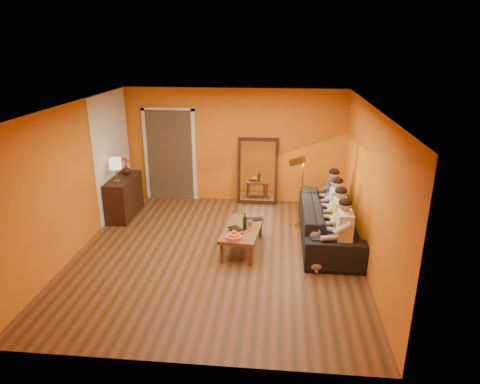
# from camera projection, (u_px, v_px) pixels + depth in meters

# --- Properties ---
(room_shell) EXTENTS (5.00, 5.50, 2.60)m
(room_shell) POSITION_uv_depth(u_px,v_px,m) (220.00, 178.00, 7.52)
(room_shell) COLOR brown
(room_shell) RESTS_ON ground
(white_accent) EXTENTS (0.02, 1.90, 2.58)m
(white_accent) POSITION_uv_depth(u_px,v_px,m) (113.00, 154.00, 9.04)
(white_accent) COLOR white
(white_accent) RESTS_ON wall_left
(doorway_recess) EXTENTS (1.06, 0.30, 2.10)m
(doorway_recess) POSITION_uv_depth(u_px,v_px,m) (171.00, 154.00, 10.04)
(doorway_recess) COLOR #3F2D19
(doorway_recess) RESTS_ON floor
(door_jamb_left) EXTENTS (0.08, 0.06, 2.20)m
(door_jamb_left) POSITION_uv_depth(u_px,v_px,m) (146.00, 155.00, 9.98)
(door_jamb_left) COLOR white
(door_jamb_left) RESTS_ON wall_back
(door_jamb_right) EXTENTS (0.08, 0.06, 2.20)m
(door_jamb_right) POSITION_uv_depth(u_px,v_px,m) (194.00, 156.00, 9.88)
(door_jamb_right) COLOR white
(door_jamb_right) RESTS_ON wall_back
(door_header) EXTENTS (1.22, 0.06, 0.08)m
(door_header) POSITION_uv_depth(u_px,v_px,m) (167.00, 109.00, 9.57)
(door_header) COLOR white
(door_header) RESTS_ON wall_back
(mirror_frame) EXTENTS (0.92, 0.27, 1.51)m
(mirror_frame) POSITION_uv_depth(u_px,v_px,m) (258.00, 171.00, 9.77)
(mirror_frame) COLOR #321B10
(mirror_frame) RESTS_ON floor
(mirror_glass) EXTENTS (0.78, 0.21, 1.35)m
(mirror_glass) POSITION_uv_depth(u_px,v_px,m) (258.00, 171.00, 9.73)
(mirror_glass) COLOR white
(mirror_glass) RESTS_ON mirror_frame
(sideboard) EXTENTS (0.44, 1.18, 0.85)m
(sideboard) POSITION_uv_depth(u_px,v_px,m) (124.00, 197.00, 9.12)
(sideboard) COLOR #321B10
(sideboard) RESTS_ON floor
(table_lamp) EXTENTS (0.24, 0.24, 0.51)m
(table_lamp) POSITION_uv_depth(u_px,v_px,m) (116.00, 170.00, 8.61)
(table_lamp) COLOR beige
(table_lamp) RESTS_ON sideboard
(sofa) EXTENTS (2.59, 1.01, 0.76)m
(sofa) POSITION_uv_depth(u_px,v_px,m) (329.00, 222.00, 8.00)
(sofa) COLOR black
(sofa) RESTS_ON floor
(coffee_table) EXTENTS (0.74, 1.28, 0.42)m
(coffee_table) POSITION_uv_depth(u_px,v_px,m) (242.00, 239.00, 7.70)
(coffee_table) COLOR brown
(coffee_table) RESTS_ON floor
(floor_lamp) EXTENTS (0.36, 0.32, 1.44)m
(floor_lamp) POSITION_uv_depth(u_px,v_px,m) (302.00, 193.00, 8.47)
(floor_lamp) COLOR #AC8532
(floor_lamp) RESTS_ON floor
(dog) EXTENTS (0.40, 0.59, 0.67)m
(dog) POSITION_uv_depth(u_px,v_px,m) (316.00, 249.00, 7.06)
(dog) COLOR #9D7347
(dog) RESTS_ON floor
(person_far_left) EXTENTS (0.70, 0.44, 1.22)m
(person_far_left) POSITION_uv_depth(u_px,v_px,m) (344.00, 233.00, 6.97)
(person_far_left) COLOR beige
(person_far_left) RESTS_ON sofa
(person_mid_left) EXTENTS (0.70, 0.44, 1.22)m
(person_mid_left) POSITION_uv_depth(u_px,v_px,m) (340.00, 220.00, 7.49)
(person_mid_left) COLOR #DCDD49
(person_mid_left) RESTS_ON sofa
(person_mid_right) EXTENTS (0.70, 0.44, 1.22)m
(person_mid_right) POSITION_uv_depth(u_px,v_px,m) (336.00, 208.00, 8.00)
(person_mid_right) COLOR #93B0E3
(person_mid_right) RESTS_ON sofa
(person_far_right) EXTENTS (0.70, 0.44, 1.22)m
(person_far_right) POSITION_uv_depth(u_px,v_px,m) (333.00, 198.00, 8.52)
(person_far_right) COLOR #37373D
(person_far_right) RESTS_ON sofa
(fruit_bowl) EXTENTS (0.26, 0.26, 0.16)m
(fruit_bowl) POSITION_uv_depth(u_px,v_px,m) (234.00, 235.00, 7.19)
(fruit_bowl) COLOR #EA529E
(fruit_bowl) RESTS_ON coffee_table
(wine_bottle) EXTENTS (0.07, 0.07, 0.31)m
(wine_bottle) POSITION_uv_depth(u_px,v_px,m) (245.00, 221.00, 7.52)
(wine_bottle) COLOR black
(wine_bottle) RESTS_ON coffee_table
(tumbler) EXTENTS (0.11, 0.11, 0.10)m
(tumbler) POSITION_uv_depth(u_px,v_px,m) (249.00, 223.00, 7.71)
(tumbler) COLOR #B27F3F
(tumbler) RESTS_ON coffee_table
(laptop) EXTENTS (0.38, 0.29, 0.03)m
(laptop) POSITION_uv_depth(u_px,v_px,m) (254.00, 220.00, 7.93)
(laptop) COLOR black
(laptop) RESTS_ON coffee_table
(book_lower) EXTENTS (0.24, 0.28, 0.02)m
(book_lower) POSITION_uv_depth(u_px,v_px,m) (231.00, 232.00, 7.45)
(book_lower) COLOR #321B10
(book_lower) RESTS_ON coffee_table
(book_mid) EXTENTS (0.23, 0.28, 0.02)m
(book_mid) POSITION_uv_depth(u_px,v_px,m) (232.00, 230.00, 7.45)
(book_mid) COLOR #B32F14
(book_mid) RESTS_ON book_lower
(book_upper) EXTENTS (0.29, 0.30, 0.02)m
(book_upper) POSITION_uv_depth(u_px,v_px,m) (231.00, 230.00, 7.43)
(book_upper) COLOR black
(book_upper) RESTS_ON book_mid
(vase) EXTENTS (0.20, 0.20, 0.21)m
(vase) POSITION_uv_depth(u_px,v_px,m) (126.00, 170.00, 9.18)
(vase) COLOR #321B10
(vase) RESTS_ON sideboard
(flowers) EXTENTS (0.17, 0.17, 0.39)m
(flowers) POSITION_uv_depth(u_px,v_px,m) (125.00, 160.00, 9.11)
(flowers) COLOR #B32F14
(flowers) RESTS_ON vase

